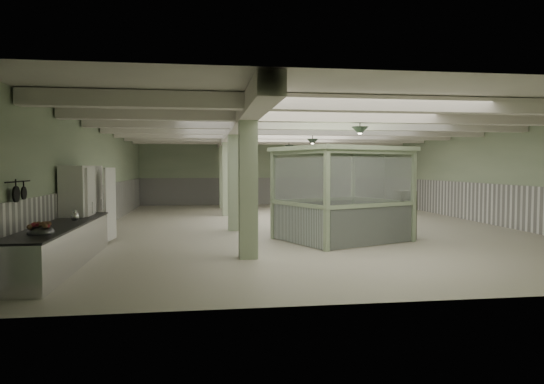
{
  "coord_description": "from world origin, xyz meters",
  "views": [
    {
      "loc": [
        -3.52,
        -17.15,
        2.13
      ],
      "look_at": [
        -1.3,
        -1.5,
        1.3
      ],
      "focal_mm": 32.0,
      "sensor_mm": 36.0,
      "label": 1
    }
  ],
  "objects": [
    {
      "name": "pitcher_far",
      "position": [
        -6.52,
        -4.11,
        1.05
      ],
      "size": [
        0.22,
        0.25,
        0.31
      ],
      "primitive_type": null,
      "rotation": [
        0.0,
        0.0,
        0.03
      ],
      "color": "silver",
      "rests_on": "prep_counter"
    },
    {
      "name": "pitcher_near",
      "position": [
        -6.39,
        -5.82,
        1.03
      ],
      "size": [
        0.22,
        0.24,
        0.26
      ],
      "primitive_type": null,
      "rotation": [
        0.0,
        0.0,
        0.25
      ],
      "color": "silver",
      "rests_on": "prep_counter"
    },
    {
      "name": "beam_e",
      "position": [
        0.0,
        2.5,
        3.42
      ],
      "size": [
        13.9,
        0.35,
        0.32
      ],
      "primitive_type": "cube",
      "color": "white",
      "rests_on": "ceiling"
    },
    {
      "name": "walkin_cooler",
      "position": [
        -6.62,
        -4.0,
        1.05
      ],
      "size": [
        0.81,
        2.3,
        2.11
      ],
      "color": "white",
      "rests_on": "floor"
    },
    {
      "name": "hook_rail",
      "position": [
        -6.93,
        -7.6,
        1.85
      ],
      "size": [
        0.02,
        1.2,
        0.02
      ],
      "primitive_type": "cylinder",
      "rotation": [
        1.57,
        0.0,
        0.0
      ],
      "color": "black",
      "rests_on": "wall_left"
    },
    {
      "name": "column_a",
      "position": [
        -2.5,
        -6.0,
        1.8
      ],
      "size": [
        0.42,
        0.42,
        3.6
      ],
      "primitive_type": "cube",
      "color": "#B4C8A1",
      "rests_on": "floor"
    },
    {
      "name": "pendant_mid",
      "position": [
        0.5,
        0.5,
        3.05
      ],
      "size": [
        0.44,
        0.44,
        0.22
      ],
      "primitive_type": "cone",
      "rotation": [
        3.14,
        0.0,
        0.0
      ],
      "color": "#2D3C2F",
      "rests_on": "ceiling"
    },
    {
      "name": "floor",
      "position": [
        0.0,
        0.0,
        0.0
      ],
      "size": [
        20.0,
        20.0,
        0.0
      ],
      "primitive_type": "plane",
      "color": "beige",
      "rests_on": "ground"
    },
    {
      "name": "wainscot_right",
      "position": [
        6.97,
        0.0,
        0.75
      ],
      "size": [
        0.05,
        19.9,
        1.5
      ],
      "primitive_type": "cube",
      "color": "white",
      "rests_on": "floor"
    },
    {
      "name": "girder",
      "position": [
        -2.5,
        0.0,
        3.38
      ],
      "size": [
        0.45,
        19.9,
        0.4
      ],
      "primitive_type": "cube",
      "color": "white",
      "rests_on": "ceiling"
    },
    {
      "name": "guard_booth",
      "position": [
        0.43,
        -3.62,
        1.81
      ],
      "size": [
        4.17,
        3.9,
        2.69
      ],
      "rotation": [
        0.0,
        0.0,
        0.41
      ],
      "color": "#A7BE98",
      "rests_on": "floor"
    },
    {
      "name": "wainscot_left",
      "position": [
        -6.97,
        0.0,
        0.75
      ],
      "size": [
        0.05,
        19.9,
        1.5
      ],
      "primitive_type": "cube",
      "color": "white",
      "rests_on": "floor"
    },
    {
      "name": "beam_a",
      "position": [
        0.0,
        -7.5,
        3.42
      ],
      "size": [
        13.9,
        0.35,
        0.32
      ],
      "primitive_type": "cube",
      "color": "white",
      "rests_on": "ceiling"
    },
    {
      "name": "pendant_back",
      "position": [
        0.5,
        5.5,
        3.05
      ],
      "size": [
        0.44,
        0.44,
        0.22
      ],
      "primitive_type": "cone",
      "rotation": [
        3.14,
        0.0,
        0.0
      ],
      "color": "#2D3C2F",
      "rests_on": "ceiling"
    },
    {
      "name": "orange_bowl",
      "position": [
        -6.58,
        -4.3,
        0.94
      ],
      "size": [
        0.29,
        0.29,
        0.08
      ],
      "primitive_type": "cylinder",
      "rotation": [
        0.0,
        0.0,
        0.43
      ],
      "color": "#B2B2B7",
      "rests_on": "prep_counter"
    },
    {
      "name": "beam_g",
      "position": [
        0.0,
        7.5,
        3.42
      ],
      "size": [
        13.9,
        0.35,
        0.32
      ],
      "primitive_type": "cube",
      "color": "white",
      "rests_on": "ceiling"
    },
    {
      "name": "beam_c",
      "position": [
        0.0,
        -2.5,
        3.42
      ],
      "size": [
        13.9,
        0.35,
        0.32
      ],
      "primitive_type": "cube",
      "color": "white",
      "rests_on": "ceiling"
    },
    {
      "name": "column_c",
      "position": [
        -2.5,
        4.0,
        1.8
      ],
      "size": [
        0.42,
        0.42,
        3.6
      ],
      "primitive_type": "cube",
      "color": "#B4C8A1",
      "rests_on": "floor"
    },
    {
      "name": "filing_cabinet",
      "position": [
        2.36,
        -3.6,
        0.71
      ],
      "size": [
        0.47,
        0.67,
        1.43
      ],
      "primitive_type": "cube",
      "rotation": [
        0.0,
        0.0,
        0.02
      ],
      "color": "#666655",
      "rests_on": "floor"
    },
    {
      "name": "wall_left",
      "position": [
        -7.0,
        0.0,
        1.8
      ],
      "size": [
        0.02,
        20.0,
        3.6
      ],
      "primitive_type": "cube",
      "color": "#A9BB96",
      "rests_on": "floor"
    },
    {
      "name": "skillet_near",
      "position": [
        -6.88,
        -7.86,
        1.63
      ],
      "size": [
        0.04,
        0.3,
        0.3
      ],
      "primitive_type": "cylinder",
      "rotation": [
        0.0,
        1.57,
        0.0
      ],
      "color": "black",
      "rests_on": "hook_rail"
    },
    {
      "name": "prep_counter",
      "position": [
        -6.54,
        -6.38,
        0.46
      ],
      "size": [
        0.93,
        5.36,
        0.91
      ],
      "color": "silver",
      "rests_on": "floor"
    },
    {
      "name": "wainscot_back",
      "position": [
        0.0,
        9.97,
        0.75
      ],
      "size": [
        13.9,
        0.05,
        1.5
      ],
      "primitive_type": "cube",
      "color": "white",
      "rests_on": "floor"
    },
    {
      "name": "column_b",
      "position": [
        -2.5,
        -1.0,
        1.8
      ],
      "size": [
        0.42,
        0.42,
        3.6
      ],
      "primitive_type": "cube",
      "color": "#B4C8A1",
      "rests_on": "floor"
    },
    {
      "name": "ceiling",
      "position": [
        0.0,
        0.0,
        3.6
      ],
      "size": [
        14.0,
        20.0,
        0.02
      ],
      "primitive_type": "cube",
      "color": "white",
      "rests_on": "wall_back"
    },
    {
      "name": "column_d",
      "position": [
        -2.5,
        8.0,
        1.8
      ],
      "size": [
        0.42,
        0.42,
        3.6
      ],
      "primitive_type": "cube",
      "color": "#B4C8A1",
      "rests_on": "floor"
    },
    {
      "name": "wall_back",
      "position": [
        0.0,
        10.0,
        1.8
      ],
      "size": [
        14.0,
        0.02,
        3.6
      ],
      "primitive_type": "cube",
      "color": "#A9BB96",
      "rests_on": "floor"
    },
    {
      "name": "skillet_far",
      "position": [
        -6.88,
        -7.48,
        1.63
      ],
      "size": [
        0.03,
        0.24,
        0.24
      ],
      "primitive_type": "cylinder",
      "rotation": [
        0.0,
        1.57,
        0.0
      ],
      "color": "black",
      "rests_on": "hook_rail"
    },
    {
      "name": "beam_f",
      "position": [
        0.0,
        5.0,
        3.42
      ],
      "size": [
        13.9,
        0.35,
        0.32
      ],
      "primitive_type": "cube",
      "color": "white",
      "rests_on": "ceiling"
    },
    {
      "name": "wall_front",
      "position": [
        0.0,
        -10.0,
        1.8
      ],
      "size": [
        14.0,
        0.02,
        3.6
      ],
      "primitive_type": "cube",
      "color": "#A9BB96",
      "rests_on": "floor"
    },
    {
      "name": "wall_right",
      "position": [
        7.0,
        0.0,
        1.8
      ],
      "size": [
        0.02,
        20.0,
        3.6
      ],
      "primitive_type": "cube",
      "color": "#A9BB96",
      "rests_on": "floor"
    },
    {
      "name": "beam_b",
      "position": [
        0.0,
        -5.0,
        3.42
      ],
      "size": [
        13.9,
        0.35,
        0.32
      ],
      "primitive_type": "cube",
      "color": "white",
      "rests_on": "ceiling"
    },
    {
      "name": "veg_colander",
      "position": [
        -6.45,
        -7.91,
        1.01
      ],
      "size": [
        0.61,
        0.61,
        0.21
      ],
      "primitive_type": null,
      "rotation": [
        0.0,
        0.0,
        0.39
      ],
      "color": "#47474D",
      "rests_on": "prep_counter"
    },
    {
      "name": "pendant_front",
      "position": [
        0.5,
        -5.0,
        3.05
      ],
      "size": [
        0.44,
        0.44,
        0.22
      ],
      "primitive_type": "cone",
      "rotation": [
        3.14,
        0.0,
        0.0
      ],
      "color": "#2D3C2F",
      "rests_on": "ceiling"
    },
    {
      "name": "beam_d",
      "position": [
        0.0,
        0.0,
        3.42
      ],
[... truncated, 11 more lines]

